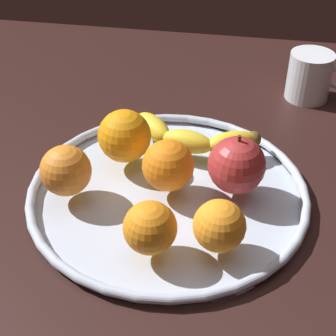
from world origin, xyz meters
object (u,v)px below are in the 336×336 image
at_px(orange_back_left, 151,228).
at_px(orange_front_right, 219,226).
at_px(orange_back_right, 125,136).
at_px(fruit_bowl, 168,191).
at_px(orange_center, 168,163).
at_px(orange_front_left, 66,171).
at_px(ambient_mug, 311,76).
at_px(apple, 237,165).
at_px(banana, 193,137).

relative_size(orange_back_left, orange_front_right, 1.01).
xyz_separation_m(orange_back_left, orange_back_right, (-0.07, 0.17, 0.01)).
relative_size(fruit_bowl, orange_center, 5.51).
bearing_deg(fruit_bowl, orange_back_left, -89.37).
height_order(orange_back_left, orange_back_right, orange_back_right).
height_order(orange_center, orange_front_right, orange_center).
bearing_deg(orange_center, fruit_bowl, -85.91).
distance_m(fruit_bowl, orange_front_left, 0.14).
bearing_deg(orange_front_left, ambient_mug, 46.74).
bearing_deg(orange_back_left, ambient_mug, 65.38).
distance_m(apple, orange_center, 0.09).
relative_size(fruit_bowl, orange_front_right, 6.15).
relative_size(orange_back_right, orange_front_right, 1.22).
xyz_separation_m(orange_center, orange_front_right, (0.08, -0.10, -0.00)).
height_order(fruit_bowl, orange_front_right, orange_front_right).
bearing_deg(banana, orange_back_left, -85.21).
xyz_separation_m(banana, ambient_mug, (0.18, 0.21, 0.01)).
distance_m(fruit_bowl, orange_back_right, 0.10).
height_order(fruit_bowl, banana, banana).
bearing_deg(apple, orange_back_left, -124.49).
bearing_deg(orange_front_left, orange_back_right, 56.35).
distance_m(orange_center, orange_front_right, 0.13).
distance_m(orange_back_left, orange_center, 0.12).
xyz_separation_m(banana, orange_front_right, (0.06, -0.19, 0.01)).
bearing_deg(ambient_mug, orange_front_left, -133.26).
height_order(banana, orange_front_left, orange_front_left).
bearing_deg(orange_front_right, orange_center, 127.25).
bearing_deg(orange_back_left, orange_back_right, 113.52).
bearing_deg(apple, orange_back_right, 165.79).
distance_m(orange_back_left, orange_front_right, 0.08).
bearing_deg(orange_back_left, orange_front_right, 13.11).
bearing_deg(orange_back_right, orange_front_right, -45.19).
relative_size(apple, orange_back_right, 1.11).
xyz_separation_m(fruit_bowl, apple, (0.09, 0.01, 0.05)).
distance_m(banana, orange_back_right, 0.10).
height_order(fruit_bowl, apple, apple).
xyz_separation_m(banana, orange_back_left, (-0.02, -0.21, 0.01)).
relative_size(orange_back_left, orange_center, 0.91).
distance_m(fruit_bowl, orange_center, 0.04).
xyz_separation_m(orange_center, orange_front_left, (-0.13, -0.04, -0.00)).
distance_m(banana, orange_center, 0.10).
height_order(orange_center, orange_back_right, orange_back_right).
height_order(orange_back_left, orange_front_left, orange_front_left).
xyz_separation_m(orange_front_right, orange_front_left, (-0.20, 0.06, 0.00)).
bearing_deg(ambient_mug, orange_front_right, -106.34).
bearing_deg(orange_front_right, orange_front_left, 162.67).
height_order(orange_back_right, orange_front_right, orange_back_right).
height_order(orange_front_right, ambient_mug, ambient_mug).
relative_size(banana, orange_back_left, 3.28).
relative_size(orange_center, orange_back_right, 0.91).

